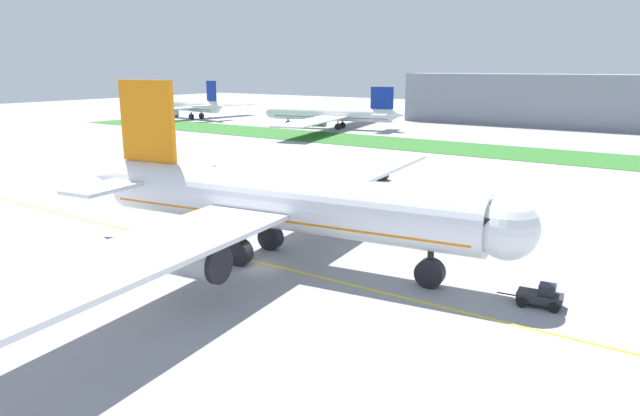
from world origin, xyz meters
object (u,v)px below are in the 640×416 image
parked_airliner_far_left (193,106)px  parked_airliner_far_centre (333,114)px  airliner_foreground (276,203)px  pushback_tug (541,296)px  service_truck_baggage_loader (376,172)px  ground_crew_wingwalker_port (35,277)px

parked_airliner_far_left → parked_airliner_far_centre: (67.29, 0.47, -0.35)m
parked_airliner_far_centre → parked_airliner_far_left: bearing=-179.6°
parked_airliner_far_centre → airliner_foreground: bearing=-58.9°
airliner_foreground → parked_airliner_far_left: bearing=139.5°
pushback_tug → service_truck_baggage_loader: size_ratio=1.20×
parked_airliner_far_centre → pushback_tug: bearing=-49.4°
pushback_tug → ground_crew_wingwalker_port: 47.31m
pushback_tug → parked_airliner_far_left: size_ratio=0.10×
airliner_foreground → parked_airliner_far_centre: bearing=121.1°
service_truck_baggage_loader → parked_airliner_far_left: (-124.40, 71.08, 3.74)m
airliner_foreground → parked_airliner_far_left: (-138.97, 118.54, -1.35)m
service_truck_baggage_loader → parked_airliner_far_centre: (-57.11, 71.56, 3.39)m
airliner_foreground → pushback_tug: bearing=7.4°
pushback_tug → service_truck_baggage_loader: (-41.74, 43.91, 0.48)m
airliner_foreground → pushback_tug: airliner_foreground is taller
ground_crew_wingwalker_port → parked_airliner_far_left: bearing=132.1°
pushback_tug → parked_airliner_far_centre: 152.05m
ground_crew_wingwalker_port → parked_airliner_far_left: size_ratio=0.03×
service_truck_baggage_loader → parked_airliner_far_left: bearing=150.3°
airliner_foreground → parked_airliner_far_centre: airliner_foreground is taller
pushback_tug → ground_crew_wingwalker_port: size_ratio=3.31×
service_truck_baggage_loader → pushback_tug: bearing=-46.4°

